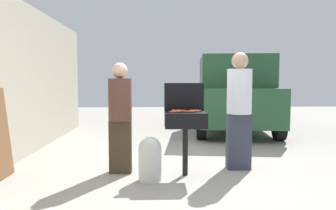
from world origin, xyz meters
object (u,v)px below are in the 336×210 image
Objects in this scene: hot_dog_3 at (190,112)px; hot_dog_9 at (176,112)px; hot_dog_8 at (195,111)px; hot_dog_6 at (176,111)px; hot_dog_0 at (181,111)px; hot_dog_7 at (174,112)px; parked_minivan at (232,94)px; propane_tank at (150,158)px; hot_dog_1 at (196,111)px; hot_dog_10 at (188,111)px; bbq_grill at (185,122)px; person_left at (120,114)px; hot_dog_5 at (176,110)px; hot_dog_2 at (180,111)px; hot_dog_4 at (194,110)px; person_right at (239,106)px.

hot_dog_9 is at bearing 177.59° from hot_dog_3.
hot_dog_6 is at bearing 177.91° from hot_dog_8.
hot_dog_0 and hot_dog_9 have the same top height.
parked_minivan reaches higher than hot_dog_7.
hot_dog_3 reaches higher than propane_tank.
hot_dog_10 is (-0.13, -0.07, 0.00)m from hot_dog_1.
hot_dog_0 is at bearing 161.07° from hot_dog_8.
person_left reaches higher than bbq_grill.
hot_dog_5 is 0.22m from hot_dog_10.
hot_dog_2 and hot_dog_4 have the same top height.
hot_dog_10 is at bearing 21.41° from propane_tank.
hot_dog_1 is 0.15m from hot_dog_10.
hot_dog_2 is at bearing -4.54° from person_left.
hot_dog_8 is 4.51m from parked_minivan.
hot_dog_9 is 0.07× the size of person_right.
hot_dog_0 and hot_dog_8 have the same top height.
hot_dog_2 is 1.00× the size of hot_dog_8.
hot_dog_7 is 0.03× the size of parked_minivan.
hot_dog_3 is 0.07× the size of person_right.
hot_dog_7 is 0.06m from hot_dog_9.
hot_dog_9 is at bearing -165.87° from hot_dog_8.
hot_dog_1 is 1.00× the size of hot_dog_8.
hot_dog_3 and hot_dog_7 have the same top height.
hot_dog_7 is (-0.24, -0.04, 0.00)m from hot_dog_3.
propane_tank is (-0.68, -0.29, -0.63)m from hot_dog_1.
hot_dog_5 is at bearing 111.76° from hot_dog_2.
hot_dog_5 is 0.10m from hot_dog_6.
person_left is at bearing 63.08° from parked_minivan.
propane_tank is 1.63m from person_right.
hot_dog_5 is 0.03× the size of parked_minivan.
hot_dog_2 is (-0.24, -0.07, 0.00)m from hot_dog_1.
hot_dog_3 is at bearing -50.59° from hot_dog_0.
hot_dog_0 is at bearing -169.28° from hot_dog_4.
hot_dog_0 is 0.21m from hot_dog_8.
hot_dog_4 is 0.17m from hot_dog_10.
hot_dog_5 is at bearing 150.04° from hot_dog_0.
hot_dog_1 is 1.00× the size of hot_dog_3.
hot_dog_5 is at bearing 72.35° from parked_minivan.
hot_dog_4 is (0.22, 0.13, 0.00)m from hot_dog_2.
hot_dog_0 and hot_dog_7 have the same top height.
parked_minivan is (2.66, 4.07, 0.13)m from person_left.
hot_dog_4 is at bearing 35.01° from hot_dog_7.
hot_dog_3 is 0.86m from propane_tank.
hot_dog_2 is 0.08× the size of person_left.
hot_dog_7 is at bearing 20.68° from propane_tank.
hot_dog_10 is at bearing -0.03° from hot_dog_2.
hot_dog_0 is 1.00× the size of hot_dog_3.
hot_dog_4 is at bearing 4.62° from person_left.
bbq_grill is at bearing 23.81° from hot_dog_9.
bbq_grill is at bearing 31.97° from hot_dog_7.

